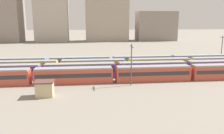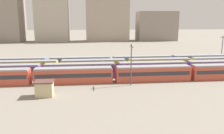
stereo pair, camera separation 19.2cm
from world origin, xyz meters
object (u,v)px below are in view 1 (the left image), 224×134
train_track_2 (127,65)px  catenary_pole_0 (131,62)px  train_track_0 (114,74)px  signal_hut (45,88)px  train_track_1 (186,68)px  train_track_3 (142,62)px  catenary_pole_1 (222,48)px

train_track_2 → catenary_pole_0: bearing=-96.0°
train_track_0 → signal_hut: train_track_0 is taller
train_track_1 → train_track_0: bearing=-165.6°
train_track_0 → train_track_3: same height
train_track_1 → catenary_pole_1: (17.92, 13.16, 3.43)m
train_track_0 → train_track_2: same height
train_track_0 → train_track_2: 11.49m
train_track_0 → catenary_pole_1: 42.45m
catenary_pole_0 → signal_hut: catenary_pole_0 is taller
train_track_2 → train_track_3: size_ratio=0.80×
catenary_pole_0 → train_track_2: bearing=84.0°
catenary_pole_1 → train_track_0: bearing=-154.3°
catenary_pole_0 → train_track_1: bearing=26.4°
train_track_1 → train_track_3: same height
train_track_3 → signal_hut: bearing=-135.7°
train_track_1 → train_track_3: 14.27m
train_track_0 → catenary_pole_1: size_ratio=7.80×
catenary_pole_1 → signal_hut: size_ratio=2.66×
catenary_pole_1 → signal_hut: (-52.65, -27.13, -3.78)m
signal_hut → catenary_pole_0: bearing=17.5°
train_track_2 → signal_hut: size_ratio=20.75×
train_track_2 → signal_hut: 27.30m
train_track_0 → catenary_pole_1: catenary_pole_1 is taller
catenary_pole_0 → signal_hut: 19.25m
train_track_3 → catenary_pole_0: bearing=-110.4°
train_track_1 → signal_hut: train_track_1 is taller
train_track_2 → catenary_pole_0: catenary_pole_0 is taller
train_track_3 → catenary_pole_0: size_ratio=9.96×
train_track_0 → train_track_1: same height
catenary_pole_0 → catenary_pole_1: bearing=31.8°
train_track_1 → catenary_pole_0: bearing=-153.6°
train_track_3 → signal_hut: (-24.96, -24.37, -0.35)m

